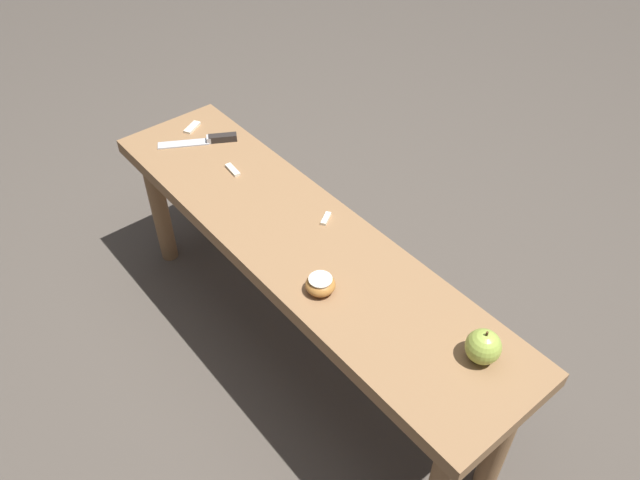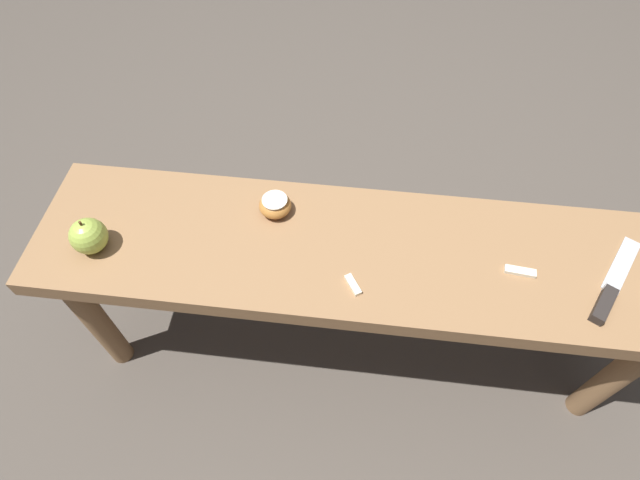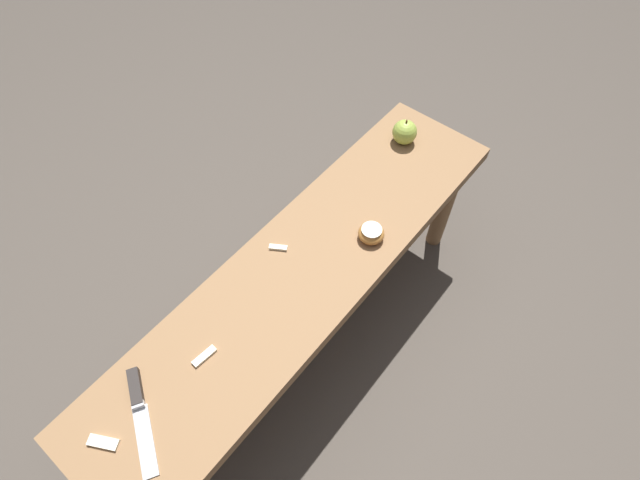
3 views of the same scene
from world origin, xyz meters
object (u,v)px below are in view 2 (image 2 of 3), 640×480
object	(u,v)px
apple_whole	(89,236)
knife	(610,291)
apple_cut	(275,205)
wooden_bench	(354,268)

from	to	relation	value
apple_whole	knife	bearing A→B (deg)	-179.48
apple_cut	apple_whole	bearing A→B (deg)	20.97
knife	apple_cut	xyz separation A→B (m)	(0.66, -0.12, 0.01)
apple_whole	apple_cut	world-z (taller)	apple_whole
wooden_bench	apple_whole	distance (m)	0.54
apple_whole	apple_cut	xyz separation A→B (m)	(-0.35, -0.13, -0.02)
wooden_bench	apple_cut	xyz separation A→B (m)	(0.18, -0.08, 0.09)
wooden_bench	knife	world-z (taller)	knife
knife	wooden_bench	bearing A→B (deg)	114.60
wooden_bench	knife	size ratio (longest dim) A/B	6.26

